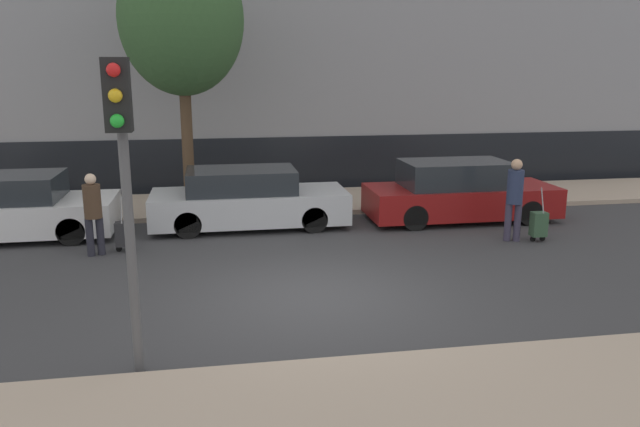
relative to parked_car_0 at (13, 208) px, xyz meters
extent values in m
plane|color=#38383A|center=(5.92, -4.64, -0.66)|extent=(80.00, 80.00, 0.00)
cube|color=tan|center=(5.92, -8.39, -0.60)|extent=(28.00, 2.50, 0.12)
cube|color=tan|center=(5.92, 2.36, -0.60)|extent=(28.00, 3.00, 0.12)
cube|color=black|center=(5.92, 4.54, 0.14)|extent=(27.44, 0.06, 1.60)
cube|color=silver|center=(0.05, 0.00, -0.16)|extent=(4.24, 1.89, 0.70)
cube|color=#23282D|center=(-0.12, 0.00, 0.47)|extent=(2.33, 1.66, 0.56)
cylinder|color=black|center=(1.36, -0.85, -0.36)|extent=(0.60, 0.18, 0.60)
cylinder|color=black|center=(1.36, 0.85, -0.36)|extent=(0.60, 0.18, 0.60)
cube|color=#B7BABF|center=(5.17, 0.10, -0.16)|extent=(4.53, 1.79, 0.70)
cube|color=#23282D|center=(4.99, 0.10, 0.45)|extent=(2.49, 1.58, 0.53)
cylinder|color=black|center=(6.57, -0.71, -0.36)|extent=(0.60, 0.18, 0.60)
cylinder|color=black|center=(6.57, 0.90, -0.36)|extent=(0.60, 0.18, 0.60)
cylinder|color=black|center=(3.76, -0.71, -0.36)|extent=(0.60, 0.18, 0.60)
cylinder|color=black|center=(3.76, 0.90, -0.36)|extent=(0.60, 0.18, 0.60)
cube|color=maroon|center=(10.30, -0.12, -0.16)|extent=(4.58, 1.76, 0.70)
cube|color=#23282D|center=(10.12, -0.12, 0.49)|extent=(2.52, 1.55, 0.62)
cylinder|color=black|center=(11.72, -0.91, -0.36)|extent=(0.60, 0.18, 0.60)
cylinder|color=black|center=(11.72, 0.67, -0.36)|extent=(0.60, 0.18, 0.60)
cylinder|color=black|center=(8.88, -0.91, -0.36)|extent=(0.60, 0.18, 0.60)
cylinder|color=black|center=(8.88, 0.67, -0.36)|extent=(0.60, 0.18, 0.60)
cylinder|color=#23232D|center=(2.09, -1.66, -0.27)|extent=(0.15, 0.15, 0.77)
cylinder|color=#23232D|center=(1.90, -1.72, -0.27)|extent=(0.15, 0.15, 0.77)
cylinder|color=#473323|center=(1.99, -1.69, 0.45)|extent=(0.34, 0.34, 0.67)
sphere|color=beige|center=(1.99, -1.69, 0.89)|extent=(0.22, 0.22, 0.22)
cube|color=#262628|center=(2.51, -1.51, -0.29)|extent=(0.32, 0.24, 0.49)
cylinder|color=black|center=(2.40, -1.51, -0.60)|extent=(0.12, 0.03, 0.12)
cylinder|color=black|center=(2.62, -1.51, -0.60)|extent=(0.12, 0.03, 0.12)
cylinder|color=gray|center=(2.51, -1.58, 0.23)|extent=(0.02, 0.19, 0.53)
cylinder|color=#383347|center=(10.77, -2.14, -0.24)|extent=(0.15, 0.15, 0.83)
cylinder|color=#383347|center=(10.58, -2.09, -0.24)|extent=(0.15, 0.15, 0.83)
cylinder|color=#283351|center=(10.67, -2.11, 0.53)|extent=(0.34, 0.34, 0.72)
sphere|color=tan|center=(10.67, -2.11, 1.01)|extent=(0.23, 0.23, 0.23)
cube|color=#335138|center=(11.20, -2.26, -0.28)|extent=(0.32, 0.24, 0.52)
cylinder|color=black|center=(11.09, -2.26, -0.60)|extent=(0.12, 0.03, 0.12)
cylinder|color=black|center=(11.32, -2.26, -0.60)|extent=(0.12, 0.03, 0.12)
cylinder|color=gray|center=(11.20, -2.33, 0.26)|extent=(0.02, 0.19, 0.53)
cylinder|color=#515154|center=(3.36, -6.89, 1.23)|extent=(0.12, 0.12, 3.78)
cube|color=black|center=(3.36, -7.07, 2.72)|extent=(0.28, 0.24, 0.80)
sphere|color=red|center=(3.36, -7.22, 2.99)|extent=(0.15, 0.15, 0.15)
sphere|color=gold|center=(3.36, -7.22, 2.72)|extent=(0.15, 0.15, 0.15)
sphere|color=green|center=(3.36, -7.22, 2.45)|extent=(0.15, 0.15, 0.15)
cylinder|color=#4C3826|center=(3.75, 1.66, 1.12)|extent=(0.28, 0.28, 3.31)
ellipsoid|color=#33562D|center=(3.75, 1.66, 4.14)|extent=(2.98, 2.98, 3.64)
camera|label=1|loc=(4.36, -14.22, 3.02)|focal=35.00mm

